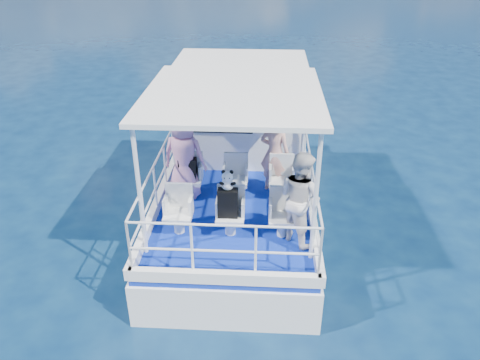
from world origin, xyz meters
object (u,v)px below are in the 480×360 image
object	(u,v)px
passenger_port_fwd	(184,156)
passenger_stbd_aft	(300,198)
backpack_center	(228,203)
panda	(227,180)

from	to	relation	value
passenger_port_fwd	passenger_stbd_aft	distance (m)	2.54
backpack_center	passenger_port_fwd	bearing A→B (deg)	125.89
passenger_port_fwd	backpack_center	bearing A→B (deg)	135.77
passenger_port_fwd	backpack_center	xyz separation A→B (m)	(0.94, -1.30, -0.23)
passenger_port_fwd	backpack_center	distance (m)	1.63
passenger_port_fwd	panda	distance (m)	1.61
panda	passenger_stbd_aft	bearing A→B (deg)	-3.72
backpack_center	panda	distance (m)	0.43
passenger_stbd_aft	backpack_center	world-z (taller)	passenger_stbd_aft
passenger_port_fwd	passenger_stbd_aft	xyz separation A→B (m)	(2.14, -1.37, -0.04)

